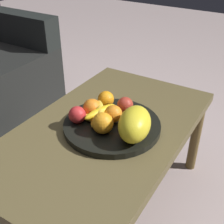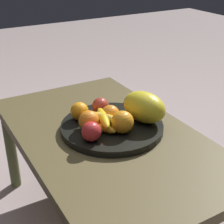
{
  "view_description": "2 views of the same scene",
  "coord_description": "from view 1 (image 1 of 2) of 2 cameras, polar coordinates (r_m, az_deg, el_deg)",
  "views": [
    {
      "loc": [
        -0.81,
        -0.53,
        1.13
      ],
      "look_at": [
        0.01,
        -0.03,
        0.53
      ],
      "focal_mm": 47.53,
      "sensor_mm": 36.0,
      "label": 1
    },
    {
      "loc": [
        -0.95,
        0.53,
        1.08
      ],
      "look_at": [
        0.01,
        -0.03,
        0.53
      ],
      "focal_mm": 54.57,
      "sensor_mm": 36.0,
      "label": 2
    }
  ],
  "objects": [
    {
      "name": "ground_plane",
      "position": [
        1.49,
        -1.32,
        -17.34
      ],
      "size": [
        8.0,
        8.0,
        0.0
      ],
      "primitive_type": "plane",
      "color": "#AF9A98"
    },
    {
      "name": "coffee_table",
      "position": [
        1.21,
        -1.56,
        -5.03
      ],
      "size": [
        1.01,
        0.6,
        0.45
      ],
      "color": "brown",
      "rests_on": "ground_plane"
    },
    {
      "name": "fruit_bowl",
      "position": [
        1.17,
        0.0,
        -2.59
      ],
      "size": [
        0.38,
        0.38,
        0.03
      ],
      "primitive_type": "cylinder",
      "color": "black",
      "rests_on": "coffee_table"
    },
    {
      "name": "melon_large_front",
      "position": [
        1.06,
        4.38,
        -2.32
      ],
      "size": [
        0.2,
        0.16,
        0.11
      ],
      "primitive_type": "ellipsoid",
      "rotation": [
        0.0,
        0.0,
        0.29
      ],
      "color": "yellow",
      "rests_on": "fruit_bowl"
    },
    {
      "name": "orange_front",
      "position": [
        1.09,
        -1.82,
        -2.14
      ],
      "size": [
        0.08,
        0.08,
        0.08
      ],
      "primitive_type": "sphere",
      "color": "orange",
      "rests_on": "fruit_bowl"
    },
    {
      "name": "orange_left",
      "position": [
        1.19,
        -3.85,
        0.77
      ],
      "size": [
        0.08,
        0.08,
        0.08
      ],
      "primitive_type": "sphere",
      "color": "orange",
      "rests_on": "fruit_bowl"
    },
    {
      "name": "orange_right",
      "position": [
        1.15,
        0.26,
        -0.36
      ],
      "size": [
        0.07,
        0.07,
        0.07
      ],
      "primitive_type": "sphere",
      "color": "orange",
      "rests_on": "fruit_bowl"
    },
    {
      "name": "orange_back",
      "position": [
        1.25,
        -1.19,
        2.49
      ],
      "size": [
        0.07,
        0.07,
        0.07
      ],
      "primitive_type": "sphere",
      "color": "orange",
      "rests_on": "fruit_bowl"
    },
    {
      "name": "apple_front",
      "position": [
        1.22,
        2.55,
        1.37
      ],
      "size": [
        0.07,
        0.07,
        0.07
      ],
      "primitive_type": "sphere",
      "color": "#AD3526",
      "rests_on": "fruit_bowl"
    },
    {
      "name": "apple_left",
      "position": [
        1.16,
        -6.7,
        -0.53
      ],
      "size": [
        0.07,
        0.07,
        0.07
      ],
      "primitive_type": "sphere",
      "color": "red",
      "rests_on": "fruit_bowl"
    },
    {
      "name": "banana_bunch",
      "position": [
        1.16,
        -2.67,
        -0.54
      ],
      "size": [
        0.16,
        0.15,
        0.06
      ],
      "color": "yellow",
      "rests_on": "fruit_bowl"
    }
  ]
}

